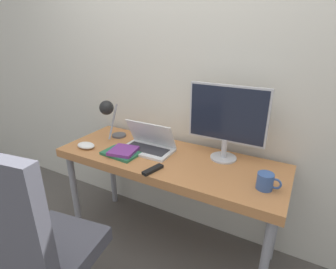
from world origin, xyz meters
TOP-DOWN VIEW (x-y plane):
  - ground_plane at (0.00, 0.00)m, footprint 12.00×12.00m
  - wall_back at (0.00, 0.65)m, footprint 8.00×0.05m
  - desk at (0.00, 0.29)m, footprint 1.59×0.58m
  - laptop at (-0.18, 0.32)m, footprint 0.38×0.22m
  - monitor at (0.34, 0.46)m, footprint 0.52×0.18m
  - desk_lamp at (-0.54, 0.33)m, footprint 0.12×0.23m
  - office_chair at (-0.25, -0.59)m, footprint 0.65×0.65m
  - book_stack at (-0.30, 0.16)m, footprint 0.27×0.21m
  - tv_remote at (0.01, 0.07)m, footprint 0.08×0.16m
  - mug at (0.66, 0.20)m, footprint 0.13×0.09m
  - game_controller at (-0.61, 0.13)m, footprint 0.14×0.10m

SIDE VIEW (x-z plane):
  - ground_plane at x=0.00m, z-range 0.00..0.00m
  - office_chair at x=-0.25m, z-range 0.05..1.20m
  - desk at x=0.00m, z-range 0.31..1.08m
  - tv_remote at x=0.01m, z-range 0.77..0.79m
  - book_stack at x=-0.30m, z-range 0.77..0.81m
  - game_controller at x=-0.61m, z-range 0.77..0.81m
  - laptop at x=-0.18m, z-range 0.71..0.92m
  - mug at x=0.66m, z-range 0.77..0.86m
  - desk_lamp at x=-0.54m, z-range 0.83..1.16m
  - monitor at x=0.34m, z-range 0.81..1.31m
  - wall_back at x=0.00m, z-range 0.00..2.60m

